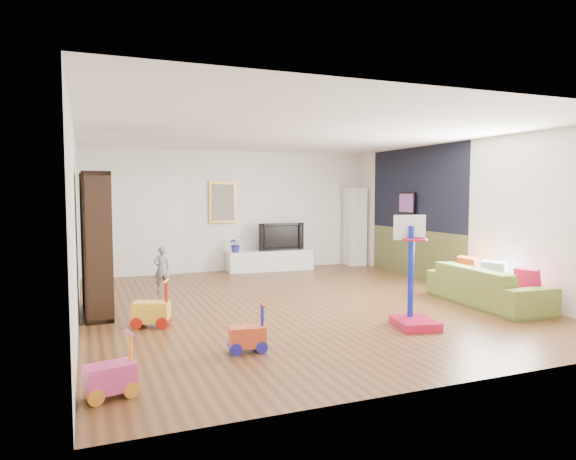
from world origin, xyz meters
name	(u,v)px	position (x,y,z in m)	size (l,w,h in m)	color
floor	(297,303)	(0.00, 0.00, 0.00)	(6.50, 7.50, 0.00)	brown
ceiling	(297,133)	(0.00, 0.00, 2.70)	(6.50, 7.50, 0.00)	white
wall_back	(233,211)	(0.00, 3.75, 1.35)	(6.50, 0.00, 2.70)	silver
wall_front	(458,240)	(0.00, -3.75, 1.35)	(6.50, 0.00, 2.70)	white
wall_left	(76,224)	(-3.25, 0.00, 1.35)	(0.00, 7.50, 2.70)	silver
wall_right	(462,216)	(3.25, 0.00, 1.35)	(0.00, 7.50, 2.70)	white
navy_accent	(416,189)	(3.23, 1.40, 1.85)	(0.01, 3.20, 1.70)	black
olive_wainscot	(414,254)	(3.23, 1.40, 0.50)	(0.01, 3.20, 1.00)	brown
doorway	(147,226)	(-1.90, 3.71, 1.05)	(1.45, 0.06, 2.10)	white
painting_back	(223,202)	(-0.25, 3.71, 1.55)	(0.62, 0.06, 0.92)	gold
artwork_right	(407,203)	(3.17, 1.60, 1.55)	(0.04, 0.56, 0.46)	#7F3F8C
media_console	(270,260)	(0.76, 3.41, 0.23)	(1.95, 0.49, 0.45)	white
tall_cabinet	(355,226)	(2.97, 3.47, 0.94)	(0.44, 0.44, 1.88)	white
bookshelf	(96,244)	(-3.00, 0.45, 1.03)	(0.37, 1.41, 2.06)	black
sofa	(487,286)	(2.73, -1.22, 0.31)	(2.10, 0.82, 0.61)	olive
basketball_hoop	(416,272)	(0.87, -1.94, 0.74)	(0.51, 0.62, 1.48)	#B21235
ride_on_yellow	(151,304)	(-2.35, -0.61, 0.31)	(0.47, 0.29, 0.62)	yellow
ride_on_orange	(247,328)	(-1.49, -2.10, 0.27)	(0.40, 0.25, 0.53)	#D34828
ride_on_pink	(110,366)	(-2.97, -2.89, 0.28)	(0.41, 0.26, 0.55)	#F04394
child	(162,269)	(-1.87, 1.80, 0.41)	(0.30, 0.20, 0.82)	gray
tv	(280,236)	(1.01, 3.45, 0.77)	(1.08, 0.14, 0.62)	black
vase_plant	(236,244)	(-0.04, 3.40, 0.64)	(0.33, 0.29, 0.37)	navy
pillow_left	(527,280)	(2.91, -1.84, 0.48)	(0.09, 0.35, 0.35)	#D01347
pillow_center	(495,274)	(2.91, -1.20, 0.48)	(0.11, 0.40, 0.40)	white
pillow_right	(469,268)	(2.92, -0.58, 0.48)	(0.10, 0.40, 0.40)	#D0411C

